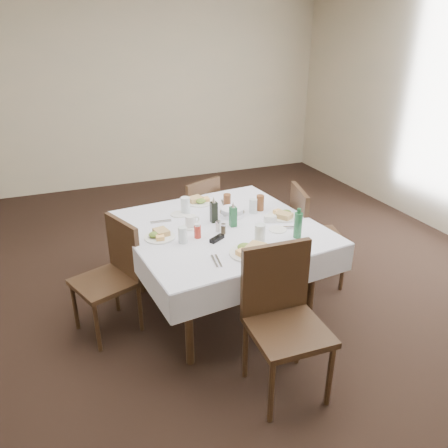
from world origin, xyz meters
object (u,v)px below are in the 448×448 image
Objects in this scene: chair_south at (282,311)px; oil_cruet_dark at (214,211)px; water_n at (185,205)px; dining_table at (221,234)px; ketchup_bottle at (198,231)px; oil_cruet_green at (233,216)px; bread_basket at (232,212)px; green_bottle at (298,225)px; chair_west at (113,270)px; water_e at (253,206)px; chair_east at (309,230)px; water_w at (183,235)px; chair_north at (197,215)px; water_s at (260,234)px; coffee_mug at (191,222)px.

chair_south is 4.48× the size of oil_cruet_dark.
water_n is 0.31m from oil_cruet_dark.
oil_cruet_dark reaches higher than dining_table.
chair_south is 8.66× the size of ketchup_bottle.
oil_cruet_dark is 1.93× the size of ketchup_bottle.
ketchup_bottle is at bearing -164.40° from oil_cruet_green.
green_bottle reaches higher than bread_basket.
chair_west is 1.46m from green_bottle.
water_n is 0.58m from water_e.
water_n is 1.16× the size of water_e.
chair_south is 4.69× the size of bread_basket.
oil_cruet_dark is at bearing 2.84° from chair_west.
chair_south is at bearing -87.90° from dining_table.
chair_south is at bearing -127.28° from green_bottle.
oil_cruet_green reaches higher than chair_west.
water_w is (-1.26, -0.24, 0.29)m from chair_east.
dining_table is 1.82× the size of chair_north.
water_s is (0.15, -0.39, 0.15)m from dining_table.
water_s is (0.08, -1.25, 0.33)m from chair_north.
chair_north is 0.99× the size of chair_west.
chair_north is at bearing 72.03° from ketchup_bottle.
oil_cruet_dark is (-0.19, -0.06, 0.06)m from bread_basket.
ketchup_bottle is 0.76× the size of coffee_mug.
oil_cruet_green is (0.46, 0.13, 0.03)m from water_w.
coffee_mug is at bearing -179.65° from chair_east.
green_bottle is (0.43, 0.56, 0.30)m from chair_south.
dining_table is 12.92× the size of water_e.
water_e is 0.59× the size of bread_basket.
water_e is (0.28, -0.71, 0.32)m from chair_north.
coffee_mug is at bearing -166.91° from bread_basket.
green_bottle reaches higher than water_s.
water_w is (0.50, -0.22, 0.31)m from chair_west.
chair_south is 7.92× the size of water_e.
water_w reaches higher than ketchup_bottle.
oil_cruet_dark is at bearing 178.42° from chair_east.
dining_table is at bearing 157.64° from oil_cruet_green.
water_s reaches higher than coffee_mug.
chair_south is 6.82× the size of water_n.
green_bottle reaches higher than coffee_mug.
bread_basket is 0.65m from green_bottle.
chair_west is (-1.77, -0.02, -0.02)m from chair_east.
bread_basket is (1.04, 0.10, 0.28)m from chair_west.
chair_north reaches higher than bread_basket.
ketchup_bottle is at bearing -169.79° from chair_east.
water_w is 0.56× the size of oil_cruet_dark.
water_s is 0.67× the size of oil_cruet_dark.
water_s is 0.36m from oil_cruet_green.
water_e is at bearing -1.82° from bread_basket.
green_bottle is (-0.43, -0.48, 0.33)m from chair_east.
water_e is 0.59× the size of oil_cruet_green.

